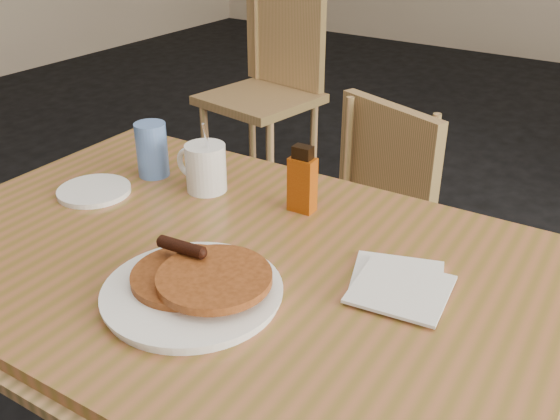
% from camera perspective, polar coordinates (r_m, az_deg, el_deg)
% --- Properties ---
extents(main_table, '(1.33, 0.93, 0.75)m').
position_cam_1_polar(main_table, '(1.23, -5.23, -5.47)').
color(main_table, '#9A5C36').
rests_on(main_table, floor).
extents(chair_main_far, '(0.48, 0.49, 0.83)m').
position_cam_1_polar(chair_main_far, '(1.87, 8.25, -1.09)').
color(chair_main_far, tan).
rests_on(chair_main_far, floor).
extents(chair_wall_extra, '(0.52, 0.52, 1.02)m').
position_cam_1_polar(chair_wall_extra, '(2.98, -0.74, 12.73)').
color(chair_wall_extra, tan).
rests_on(chair_wall_extra, floor).
extents(pancake_plate, '(0.31, 0.31, 0.07)m').
position_cam_1_polar(pancake_plate, '(1.09, -7.78, -6.93)').
color(pancake_plate, white).
rests_on(pancake_plate, main_table).
extents(coffee_mug, '(0.13, 0.09, 0.17)m').
position_cam_1_polar(coffee_mug, '(1.44, -6.89, 3.95)').
color(coffee_mug, white).
rests_on(coffee_mug, main_table).
extents(syrup_bottle, '(0.06, 0.04, 0.15)m').
position_cam_1_polar(syrup_bottle, '(1.33, 2.05, 2.64)').
color(syrup_bottle, maroon).
rests_on(syrup_bottle, main_table).
extents(napkin_stack, '(0.21, 0.22, 0.01)m').
position_cam_1_polar(napkin_stack, '(1.12, 10.82, -6.71)').
color(napkin_stack, white).
rests_on(napkin_stack, main_table).
extents(blue_tumbler, '(0.08, 0.08, 0.13)m').
position_cam_1_polar(blue_tumbler, '(1.53, -11.63, 5.43)').
color(blue_tumbler, '#5780CD').
rests_on(blue_tumbler, main_table).
extents(side_saucer, '(0.21, 0.21, 0.01)m').
position_cam_1_polar(side_saucer, '(1.49, -16.63, 1.70)').
color(side_saucer, white).
rests_on(side_saucer, main_table).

